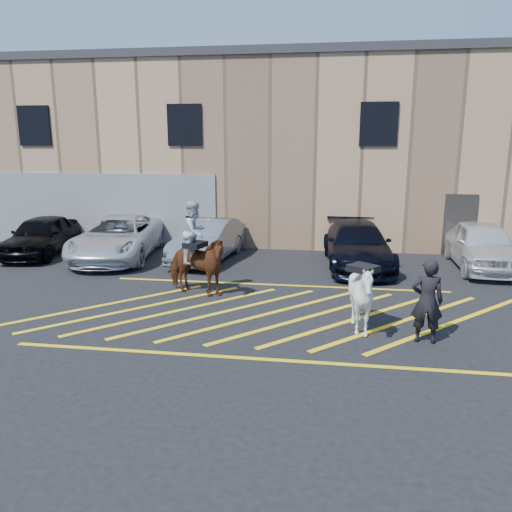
# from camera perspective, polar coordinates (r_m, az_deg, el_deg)

# --- Properties ---
(ground) EXTENTS (90.00, 90.00, 0.00)m
(ground) POSITION_cam_1_polar(r_m,az_deg,el_deg) (12.21, 1.38, -6.21)
(ground) COLOR black
(ground) RESTS_ON ground
(car_black_suv) EXTENTS (2.17, 4.31, 1.41)m
(car_black_suv) POSITION_cam_1_polar(r_m,az_deg,el_deg) (19.56, -23.33, 2.17)
(car_black_suv) COLOR black
(car_black_suv) RESTS_ON ground
(car_white_pickup) EXTENTS (3.07, 5.52, 1.46)m
(car_white_pickup) POSITION_cam_1_polar(r_m,az_deg,el_deg) (18.07, -15.51, 2.04)
(car_white_pickup) COLOR silver
(car_white_pickup) RESTS_ON ground
(car_silver_sedan) EXTENTS (1.95, 4.35, 1.38)m
(car_silver_sedan) POSITION_cam_1_polar(r_m,az_deg,el_deg) (17.21, -5.52, 1.80)
(car_silver_sedan) COLOR gray
(car_silver_sedan) RESTS_ON ground
(car_blue_suv) EXTENTS (2.37, 5.02, 1.42)m
(car_blue_suv) POSITION_cam_1_polar(r_m,az_deg,el_deg) (16.61, 11.50, 1.24)
(car_blue_suv) COLOR black
(car_blue_suv) RESTS_ON ground
(car_white_suv) EXTENTS (1.90, 4.46, 1.50)m
(car_white_suv) POSITION_cam_1_polar(r_m,az_deg,el_deg) (17.58, 24.45, 1.11)
(car_white_suv) COLOR white
(car_white_suv) RESTS_ON ground
(handler) EXTENTS (0.66, 0.46, 1.75)m
(handler) POSITION_cam_1_polar(r_m,az_deg,el_deg) (10.66, 18.96, -4.90)
(handler) COLOR black
(handler) RESTS_ON ground
(warehouse) EXTENTS (32.42, 10.20, 7.30)m
(warehouse) POSITION_cam_1_polar(r_m,az_deg,el_deg) (23.48, 5.11, 12.06)
(warehouse) COLOR tan
(warehouse) RESTS_ON ground
(hatching_zone) EXTENTS (12.60, 5.12, 0.01)m
(hatching_zone) POSITION_cam_1_polar(r_m,az_deg,el_deg) (11.93, 1.20, -6.66)
(hatching_zone) COLOR yellow
(hatching_zone) RESTS_ON ground
(mounted_bay) EXTENTS (2.09, 1.41, 2.53)m
(mounted_bay) POSITION_cam_1_polar(r_m,az_deg,el_deg) (13.24, -6.92, -0.18)
(mounted_bay) COLOR #5B2615
(mounted_bay) RESTS_ON ground
(saddled_white) EXTENTS (1.90, 1.93, 1.60)m
(saddled_white) POSITION_cam_1_polar(r_m,az_deg,el_deg) (10.83, 12.01, -4.56)
(saddled_white) COLOR white
(saddled_white) RESTS_ON ground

